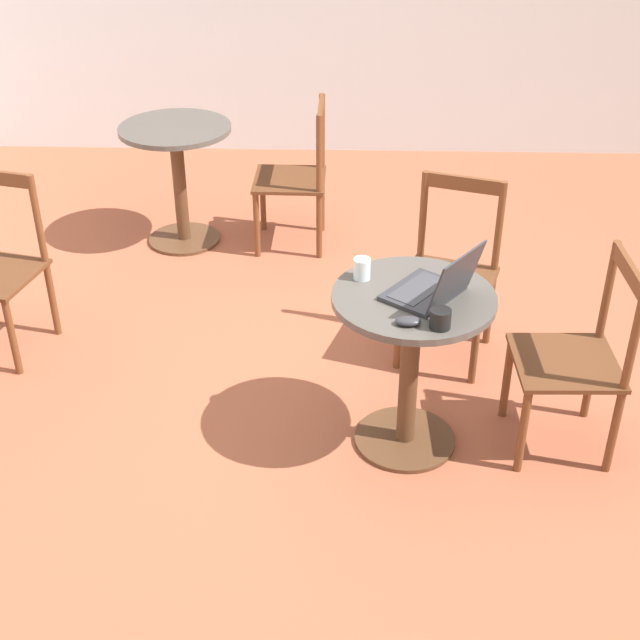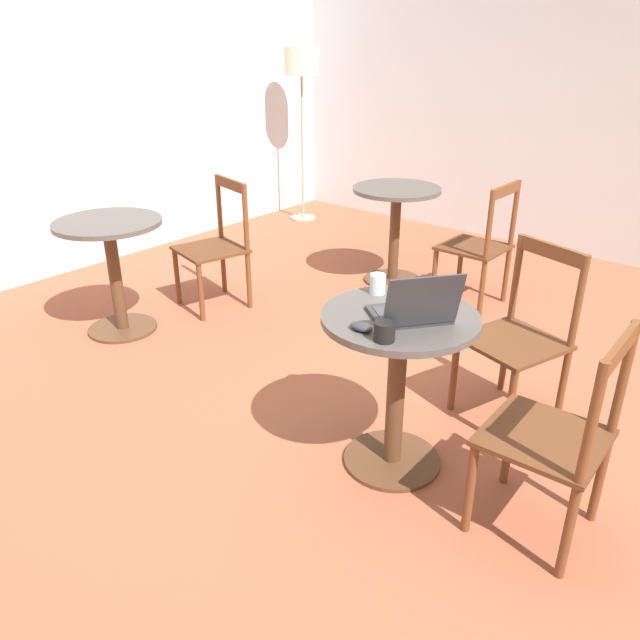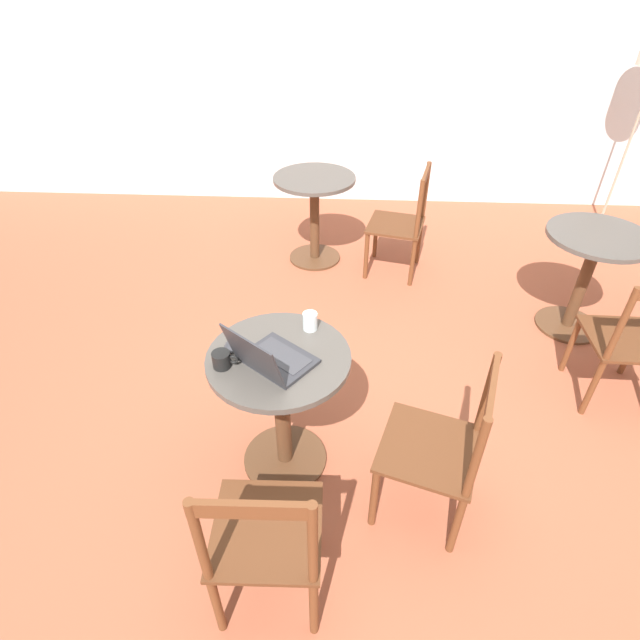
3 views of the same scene
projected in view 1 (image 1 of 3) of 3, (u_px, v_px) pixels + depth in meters
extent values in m
plane|color=#9E5138|center=(348.00, 398.00, 4.19)|extent=(16.00, 16.00, 0.00)
cylinder|color=#51331E|center=(405.00, 439.00, 3.92)|extent=(0.44, 0.44, 0.02)
cylinder|color=#51331E|center=(409.00, 373.00, 3.73)|extent=(0.08, 0.08, 0.69)
cylinder|color=#4C4742|center=(414.00, 298.00, 3.54)|extent=(0.66, 0.66, 0.03)
cylinder|color=#51331E|center=(185.00, 239.00, 5.59)|extent=(0.44, 0.44, 0.02)
cylinder|color=#51331E|center=(180.00, 186.00, 5.40)|extent=(0.08, 0.08, 0.69)
cylinder|color=#4C4742|center=(175.00, 129.00, 5.21)|extent=(0.66, 0.66, 0.03)
cylinder|color=brown|center=(475.00, 346.00, 4.19)|extent=(0.04, 0.04, 0.41)
cylinder|color=brown|center=(398.00, 332.00, 4.30)|extent=(0.04, 0.04, 0.41)
cylinder|color=brown|center=(490.00, 308.00, 4.49)|extent=(0.04, 0.04, 0.41)
cylinder|color=brown|center=(418.00, 295.00, 4.60)|extent=(0.04, 0.04, 0.41)
cube|color=#562F1A|center=(448.00, 281.00, 4.28)|extent=(0.53, 0.53, 0.02)
cylinder|color=brown|center=(499.00, 226.00, 4.25)|extent=(0.04, 0.04, 0.46)
cylinder|color=brown|center=(423.00, 215.00, 4.36)|extent=(0.04, 0.04, 0.46)
cube|color=brown|center=(464.00, 183.00, 4.20)|extent=(0.15, 0.39, 0.07)
cylinder|color=brown|center=(523.00, 431.00, 3.66)|extent=(0.04, 0.04, 0.41)
cylinder|color=brown|center=(507.00, 378.00, 3.97)|extent=(0.04, 0.04, 0.41)
cylinder|color=brown|center=(614.00, 431.00, 3.65)|extent=(0.04, 0.04, 0.41)
cylinder|color=brown|center=(591.00, 378.00, 3.97)|extent=(0.04, 0.04, 0.41)
cube|color=#562F1A|center=(565.00, 362.00, 3.70)|extent=(0.44, 0.44, 0.02)
cylinder|color=brown|center=(634.00, 339.00, 3.41)|extent=(0.04, 0.04, 0.46)
cylinder|color=brown|center=(608.00, 290.00, 3.73)|extent=(0.04, 0.04, 0.46)
cube|color=brown|center=(629.00, 271.00, 3.47)|extent=(0.40, 0.03, 0.07)
cylinder|color=brown|center=(257.00, 225.00, 5.31)|extent=(0.04, 0.04, 0.41)
cylinder|color=brown|center=(263.00, 199.00, 5.62)|extent=(0.04, 0.04, 0.41)
cylinder|color=brown|center=(319.00, 226.00, 5.29)|extent=(0.04, 0.04, 0.41)
cylinder|color=brown|center=(322.00, 200.00, 5.61)|extent=(0.04, 0.04, 0.41)
cube|color=#562F1A|center=(290.00, 180.00, 5.34)|extent=(0.43, 0.43, 0.02)
cylinder|color=brown|center=(319.00, 154.00, 5.05)|extent=(0.04, 0.04, 0.46)
cylinder|color=brown|center=(322.00, 131.00, 5.37)|extent=(0.04, 0.04, 0.46)
cube|color=brown|center=(321.00, 110.00, 5.11)|extent=(0.40, 0.03, 0.07)
cylinder|color=brown|center=(12.00, 337.00, 4.26)|extent=(0.04, 0.04, 0.41)
cylinder|color=brown|center=(52.00, 299.00, 4.56)|extent=(0.04, 0.04, 0.41)
cylinder|color=brown|center=(38.00, 219.00, 4.32)|extent=(0.04, 0.04, 0.46)
cube|color=#2D2D33|center=(423.00, 292.00, 3.53)|extent=(0.38, 0.37, 0.02)
cube|color=#38383D|center=(419.00, 289.00, 3.54)|extent=(0.28, 0.26, 0.00)
cube|color=#2D2D33|center=(457.00, 277.00, 3.39)|extent=(0.28, 0.24, 0.22)
cube|color=#9EB2C6|center=(455.00, 277.00, 3.39)|extent=(0.26, 0.22, 0.20)
ellipsoid|color=#2D2D33|center=(408.00, 321.00, 3.34)|extent=(0.06, 0.10, 0.03)
cylinder|color=black|center=(440.00, 319.00, 3.31)|extent=(0.08, 0.08, 0.08)
torus|color=black|center=(439.00, 311.00, 3.35)|extent=(0.05, 0.01, 0.05)
cylinder|color=silver|center=(362.00, 269.00, 3.62)|extent=(0.07, 0.07, 0.09)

